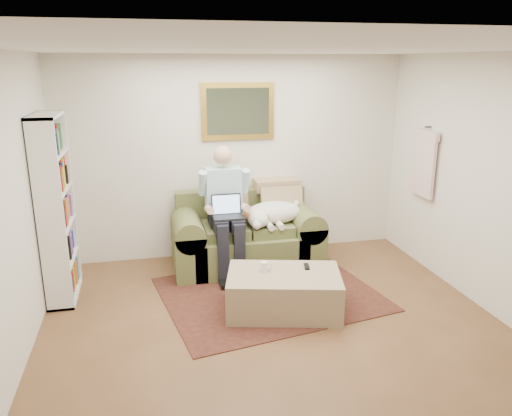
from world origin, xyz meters
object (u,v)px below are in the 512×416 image
object	(u,v)px
seated_man	(226,212)
coffee_mug	(264,266)
sofa	(246,241)
ottoman	(284,292)
laptop	(227,211)
bookshelf	(56,209)
sleeping_dog	(273,213)

from	to	relation	value
seated_man	coffee_mug	distance (m)	1.08
sofa	ottoman	xyz separation A→B (m)	(0.13, -1.30, -0.11)
sofa	seated_man	size ratio (longest dim) A/B	1.19
laptop	bookshelf	world-z (taller)	bookshelf
ottoman	bookshelf	size ratio (longest dim) A/B	0.58
sofa	laptop	size ratio (longest dim) A/B	5.15
sofa	sleeping_dog	size ratio (longest dim) A/B	2.43
ottoman	coffee_mug	xyz separation A→B (m)	(-0.18, 0.12, 0.26)
bookshelf	laptop	bearing A→B (deg)	5.01
sleeping_dog	bookshelf	bearing A→B (deg)	-172.84
coffee_mug	seated_man	bearing A→B (deg)	102.24
laptop	bookshelf	size ratio (longest dim) A/B	0.18
sofa	sleeping_dog	bearing A→B (deg)	-15.74
seated_man	ottoman	bearing A→B (deg)	-70.32
sofa	laptop	xyz separation A→B (m)	(-0.28, -0.24, 0.49)
sofa	seated_man	xyz separation A→B (m)	(-0.28, -0.17, 0.45)
seated_man	laptop	bearing A→B (deg)	-90.00
sofa	coffee_mug	distance (m)	1.19
bookshelf	seated_man	bearing A→B (deg)	7.16
seated_man	bookshelf	xyz separation A→B (m)	(-1.87, -0.24, 0.23)
sleeping_dog	laptop	bearing A→B (deg)	-166.36
bookshelf	sofa	bearing A→B (deg)	10.65
seated_man	laptop	world-z (taller)	seated_man
sleeping_dog	ottoman	distance (m)	1.32
sleeping_dog	coffee_mug	size ratio (longest dim) A/B	7.55
ottoman	sleeping_dog	bearing A→B (deg)	80.60
sleeping_dog	coffee_mug	world-z (taller)	sleeping_dog
laptop	coffee_mug	bearing A→B (deg)	-76.87
laptop	coffee_mug	size ratio (longest dim) A/B	3.56
seated_man	coffee_mug	world-z (taller)	seated_man
sofa	ottoman	size ratio (longest dim) A/B	1.59
sofa	coffee_mug	xyz separation A→B (m)	(-0.05, -1.18, 0.15)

